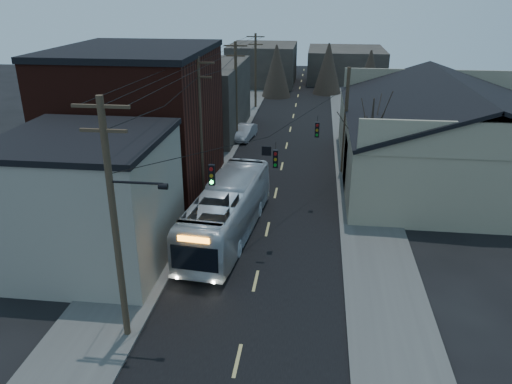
# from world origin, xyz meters

# --- Properties ---
(road_surface) EXTENTS (9.00, 110.00, 0.02)m
(road_surface) POSITION_xyz_m (0.00, 30.00, 0.01)
(road_surface) COLOR black
(road_surface) RESTS_ON ground
(sidewalk_left) EXTENTS (4.00, 110.00, 0.12)m
(sidewalk_left) POSITION_xyz_m (-6.50, 30.00, 0.06)
(sidewalk_left) COLOR #474744
(sidewalk_left) RESTS_ON ground
(sidewalk_right) EXTENTS (4.00, 110.00, 0.12)m
(sidewalk_right) POSITION_xyz_m (6.50, 30.00, 0.06)
(sidewalk_right) COLOR #474744
(sidewalk_right) RESTS_ON ground
(building_clapboard) EXTENTS (8.00, 8.00, 7.00)m
(building_clapboard) POSITION_xyz_m (-9.00, 9.00, 3.50)
(building_clapboard) COLOR gray
(building_clapboard) RESTS_ON ground
(building_brick) EXTENTS (10.00, 12.00, 10.00)m
(building_brick) POSITION_xyz_m (-10.00, 20.00, 5.00)
(building_brick) COLOR black
(building_brick) RESTS_ON ground
(building_left_far) EXTENTS (9.00, 14.00, 7.00)m
(building_left_far) POSITION_xyz_m (-9.50, 36.00, 3.50)
(building_left_far) COLOR #2E2925
(building_left_far) RESTS_ON ground
(warehouse) EXTENTS (16.16, 20.60, 7.73)m
(warehouse) POSITION_xyz_m (13.00, 25.00, 2.70)
(warehouse) COLOR gray
(warehouse) RESTS_ON ground
(building_far_left) EXTENTS (10.00, 12.00, 6.00)m
(building_far_left) POSITION_xyz_m (-6.00, 65.00, 3.00)
(building_far_left) COLOR #2E2925
(building_far_left) RESTS_ON ground
(building_far_right) EXTENTS (12.00, 14.00, 5.00)m
(building_far_right) POSITION_xyz_m (7.00, 70.00, 2.50)
(building_far_right) COLOR #2E2925
(building_far_right) RESTS_ON ground
(bare_tree) EXTENTS (0.40, 0.40, 7.20)m
(bare_tree) POSITION_xyz_m (6.50, 20.00, 3.60)
(bare_tree) COLOR black
(bare_tree) RESTS_ON ground
(utility_lines) EXTENTS (11.24, 45.28, 10.50)m
(utility_lines) POSITION_xyz_m (-3.11, 24.14, 4.95)
(utility_lines) COLOR #382B1E
(utility_lines) RESTS_ON ground
(bus) EXTENTS (3.95, 12.23, 3.35)m
(bus) POSITION_xyz_m (-2.33, 12.82, 1.67)
(bus) COLOR silver
(bus) RESTS_ON ground
(parked_car) EXTENTS (2.10, 4.53, 1.44)m
(parked_car) POSITION_xyz_m (-4.30, 33.76, 0.72)
(parked_car) COLOR #9D9EA5
(parked_car) RESTS_ON ground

